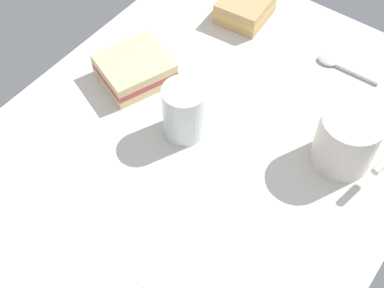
% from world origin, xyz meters
% --- Properties ---
extents(tabletop, '(0.90, 0.64, 0.02)m').
position_xyz_m(tabletop, '(0.00, 0.00, 0.01)').
color(tabletop, beige).
rests_on(tabletop, ground).
extents(coffee_mug_milky, '(0.09, 0.12, 0.10)m').
position_xyz_m(coffee_mug_milky, '(0.13, -0.19, 0.07)').
color(coffee_mug_milky, silver).
rests_on(coffee_mug_milky, tabletop).
extents(sandwich_main, '(0.10, 0.10, 0.04)m').
position_xyz_m(sandwich_main, '(0.33, 0.12, 0.04)').
color(sandwich_main, tan).
rests_on(sandwich_main, tabletop).
extents(sandwich_side, '(0.14, 0.14, 0.04)m').
position_xyz_m(sandwich_side, '(0.07, 0.18, 0.04)').
color(sandwich_side, beige).
rests_on(sandwich_side, tabletop).
extents(glass_of_milk, '(0.07, 0.07, 0.10)m').
position_xyz_m(glass_of_milk, '(0.03, 0.04, 0.06)').
color(glass_of_milk, silver).
rests_on(glass_of_milk, tabletop).
extents(spoon, '(0.02, 0.12, 0.01)m').
position_xyz_m(spoon, '(0.31, -0.09, 0.02)').
color(spoon, silver).
rests_on(spoon, tabletop).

